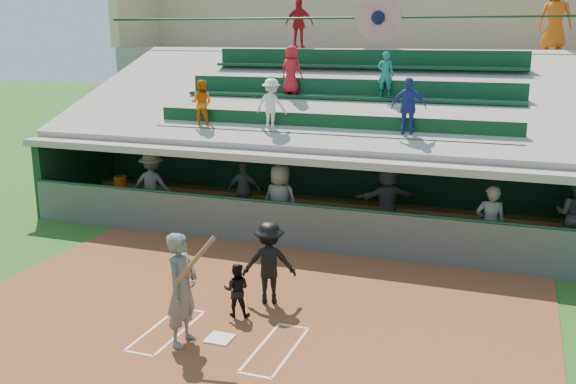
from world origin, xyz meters
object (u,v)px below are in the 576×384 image
(batter_at_plate, at_px, (182,289))
(water_cooler, at_px, (121,182))
(catcher, at_px, (237,290))
(home_plate, at_px, (220,339))
(white_table, at_px, (123,199))

(batter_at_plate, bearing_deg, water_cooler, 130.49)
(batter_at_plate, xyz_separation_m, catcher, (0.39, 1.30, -0.47))
(home_plate, bearing_deg, water_cooler, 134.22)
(catcher, distance_m, water_cooler, 8.28)
(batter_at_plate, distance_m, white_table, 8.92)
(white_table, relative_size, water_cooler, 2.06)
(home_plate, relative_size, water_cooler, 1.17)
(catcher, xyz_separation_m, white_table, (-6.15, 5.48, -0.16))
(batter_at_plate, bearing_deg, catcher, 73.49)
(catcher, bearing_deg, batter_at_plate, 59.65)
(home_plate, relative_size, batter_at_plate, 0.22)
(white_table, distance_m, water_cooler, 0.51)
(home_plate, bearing_deg, white_table, 134.10)
(catcher, height_order, white_table, catcher)
(batter_at_plate, bearing_deg, home_plate, 31.99)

